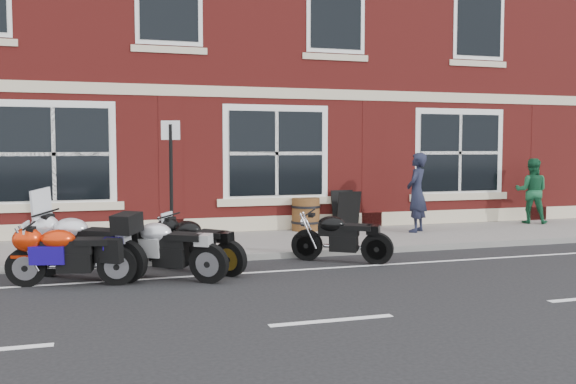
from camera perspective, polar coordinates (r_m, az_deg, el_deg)
name	(u,v)px	position (r m, az deg, el deg)	size (l,w,h in m)	color
ground	(266,274)	(10.78, -1.93, -7.32)	(80.00, 80.00, 0.00)	black
sidewalk	(229,245)	(13.64, -5.31, -4.69)	(30.00, 3.00, 0.12)	slate
kerb	(246,257)	(12.12, -3.73, -5.78)	(30.00, 0.16, 0.12)	slate
pub_building	(177,24)	(21.24, -9.80, 14.48)	(24.00, 12.00, 12.00)	maroon
moto_touring_silver	(82,242)	(10.82, -17.81, -4.29)	(1.87, 1.41, 1.46)	black
moto_sport_red	(69,253)	(10.38, -18.86, -5.14)	(1.94, 0.55, 0.88)	black
moto_sport_black	(198,242)	(11.01, -8.05, -4.46)	(1.36, 1.56, 0.88)	black
moto_sport_silver	(167,247)	(10.43, -10.74, -4.81)	(1.74, 1.31, 0.92)	black
moto_naked_black	(340,236)	(11.85, 4.62, -3.88)	(1.61, 1.22, 0.86)	black
pedestrian_left	(417,192)	(15.37, 11.37, -0.04)	(0.68, 0.45, 1.87)	black
pedestrian_right	(532,191)	(17.98, 20.85, 0.09)	(0.83, 0.65, 1.71)	#175030
a_board_sign	(346,210)	(15.59, 5.16, -1.61)	(0.57, 0.38, 0.95)	black
barrel_planter	(306,214)	(15.41, 1.59, -1.99)	(0.70, 0.70, 0.78)	#452A12
parking_sign	(171,178)	(12.05, -10.35, 1.27)	(0.33, 0.15, 2.49)	black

